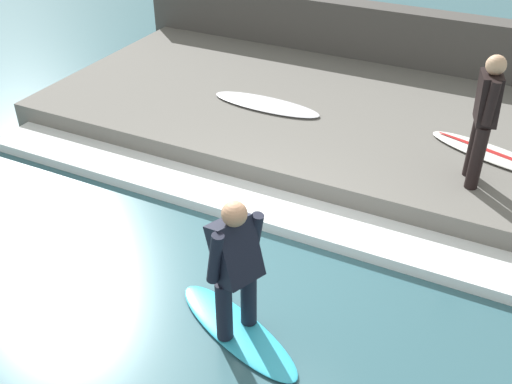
{
  "coord_description": "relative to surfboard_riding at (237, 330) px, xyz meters",
  "views": [
    {
      "loc": [
        -4.51,
        -2.64,
        4.6
      ],
      "look_at": [
        0.76,
        0.0,
        0.7
      ],
      "focal_mm": 42.0,
      "sensor_mm": 36.0,
      "label": 1
    }
  ],
  "objects": [
    {
      "name": "surfer_riding",
      "position": [
        -0.0,
        -0.0,
        0.9
      ],
      "size": [
        0.55,
        0.55,
        1.56
      ],
      "color": "black",
      "rests_on": "surfboard_riding"
    },
    {
      "name": "surfboard_waiting_near",
      "position": [
        4.16,
        -1.84,
        0.41
      ],
      "size": [
        1.07,
        1.97,
        0.07
      ],
      "color": "white",
      "rests_on": "concrete_ledge"
    },
    {
      "name": "ground_plane",
      "position": [
        0.72,
        0.53,
        -0.03
      ],
      "size": [
        28.0,
        28.0,
        0.0
      ],
      "primitive_type": "plane",
      "color": "#335B66"
    },
    {
      "name": "surfboard_spare",
      "position": [
        4.21,
        1.71,
        0.41
      ],
      "size": [
        0.59,
        1.89,
        0.06
      ],
      "color": "silver",
      "rests_on": "concrete_ledge"
    },
    {
      "name": "wave_foam_crest",
      "position": [
        2.05,
        0.53,
        0.04
      ],
      "size": [
        0.77,
        9.33,
        0.14
      ],
      "primitive_type": "cube",
      "color": "white",
      "rests_on": "ground_plane"
    },
    {
      "name": "surfer_waiting_near",
      "position": [
        3.36,
        -1.65,
        1.34
      ],
      "size": [
        0.57,
        0.36,
        1.71
      ],
      "color": "black",
      "rests_on": "concrete_ledge"
    },
    {
      "name": "concrete_ledge",
      "position": [
        4.63,
        0.53,
        0.18
      ],
      "size": [
        4.4,
        9.82,
        0.41
      ],
      "primitive_type": "cube",
      "color": "#66635E",
      "rests_on": "ground_plane"
    },
    {
      "name": "back_wall",
      "position": [
        7.08,
        0.53,
        0.67
      ],
      "size": [
        0.5,
        10.31,
        1.4
      ],
      "primitive_type": "cube",
      "color": "#474442",
      "rests_on": "ground_plane"
    },
    {
      "name": "surfboard_riding",
      "position": [
        0.0,
        0.0,
        0.0
      ],
      "size": [
        1.11,
        1.78,
        0.06
      ],
      "color": "#2DADD1",
      "rests_on": "ground_plane"
    }
  ]
}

